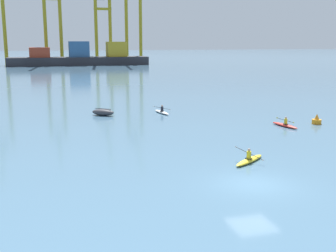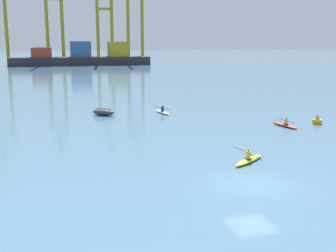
% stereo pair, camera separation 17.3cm
% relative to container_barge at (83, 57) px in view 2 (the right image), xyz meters
% --- Properties ---
extents(ground_plane, '(800.00, 800.00, 0.00)m').
position_rel_container_barge_xyz_m(ground_plane, '(-1.67, -128.74, -2.64)').
color(ground_plane, '#476B84').
extents(container_barge, '(47.21, 8.89, 8.12)m').
position_rel_container_barge_xyz_m(container_barge, '(0.00, 0.00, 0.00)').
color(container_barge, '#28282D').
rests_on(container_barge, ground).
extents(gantry_crane_west_mid, '(6.46, 16.40, 34.83)m').
position_rel_container_barge_xyz_m(gantry_crane_west_mid, '(-8.56, 8.43, 15.07)').
color(gantry_crane_west_mid, olive).
rests_on(gantry_crane_west_mid, ground).
extents(gantry_crane_east_mid, '(6.48, 18.70, 37.41)m').
position_rel_container_barge_xyz_m(gantry_crane_east_mid, '(9.64, 11.38, 14.26)').
color(gantry_crane_east_mid, olive).
rests_on(gantry_crane_east_mid, ground).
extents(gantry_crane_east, '(6.64, 17.68, 40.67)m').
position_rel_container_barge_xyz_m(gantry_crane_east, '(20.92, 10.11, 16.79)').
color(gantry_crane_east, olive).
rests_on(gantry_crane_east, ground).
extents(capsized_dinghy, '(2.72, 2.47, 0.76)m').
position_rel_container_barge_xyz_m(capsized_dinghy, '(-6.71, -103.81, -2.29)').
color(capsized_dinghy, '#38383D').
rests_on(capsized_dinghy, ground).
extents(channel_buoy, '(0.90, 0.90, 1.00)m').
position_rel_container_barge_xyz_m(channel_buoy, '(12.60, -114.58, -2.28)').
color(channel_buoy, orange).
rests_on(channel_buoy, ground).
extents(kayak_white, '(2.22, 3.45, 0.95)m').
position_rel_container_barge_xyz_m(kayak_white, '(-0.20, -104.28, -2.47)').
color(kayak_white, silver).
rests_on(kayak_white, ground).
extents(kayak_red, '(2.19, 3.45, 1.00)m').
position_rel_container_barge_xyz_m(kayak_red, '(8.93, -114.86, -2.47)').
color(kayak_red, red).
rests_on(kayak_red, ground).
extents(kayak_yellow, '(3.12, 2.45, 0.97)m').
position_rel_container_barge_xyz_m(kayak_yellow, '(0.12, -124.73, -2.47)').
color(kayak_yellow, yellow).
rests_on(kayak_yellow, ground).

